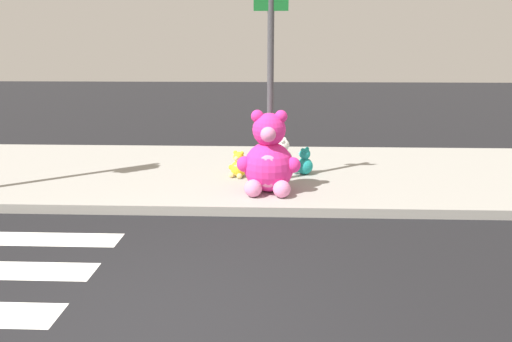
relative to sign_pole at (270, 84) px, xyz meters
The scene contains 7 objects.
ground_plane 4.87m from the sign_pole, 102.81° to the right, with size 60.00×60.00×0.00m, color black.
sidewalk 2.19m from the sign_pole, 141.29° to the left, with size 28.00×4.40×0.15m, color #9E9B93.
sign_pole is the anchor object (origin of this frame).
plush_pink_large 1.30m from the sign_pole, 91.24° to the right, with size 1.03×0.91×1.34m.
plush_white 1.79m from the sign_pole, 76.92° to the left, with size 0.41×0.45×0.59m.
plush_teal 1.71m from the sign_pole, 39.96° to the left, with size 0.37×0.36×0.51m.
plush_yellow 1.64m from the sign_pole, 153.19° to the left, with size 0.35×0.35×0.48m.
Camera 1 is at (1.07, -3.66, 2.47)m, focal length 33.36 mm.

